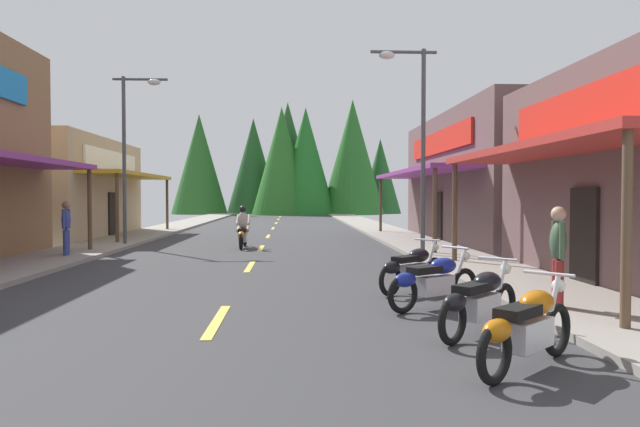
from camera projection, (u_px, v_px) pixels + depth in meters
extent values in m
cube|color=#38383A|center=(264.00, 245.00, 23.40)|extent=(9.63, 76.94, 0.10)
cube|color=gray|center=(112.00, 243.00, 23.10)|extent=(2.48, 76.94, 0.12)
cube|color=gray|center=(412.00, 242.00, 23.68)|extent=(2.48, 76.94, 0.12)
cube|color=#E0C64C|center=(217.00, 321.00, 8.88)|extent=(0.16, 2.40, 0.01)
cube|color=#E0C64C|center=(250.00, 267.00, 15.73)|extent=(0.16, 2.40, 0.01)
cube|color=#E0C64C|center=(261.00, 248.00, 21.36)|extent=(0.16, 2.40, 0.01)
cube|color=#E0C64C|center=(268.00, 236.00, 27.63)|extent=(0.16, 2.40, 0.01)
cube|color=#E0C64C|center=(273.00, 228.00, 34.54)|extent=(0.16, 2.40, 0.01)
cube|color=#E0C64C|center=(276.00, 223.00, 41.35)|extent=(0.16, 2.40, 0.01)
cube|color=#E0C64C|center=(278.00, 219.00, 48.04)|extent=(0.16, 2.40, 0.01)
cube|color=#E0C64C|center=(280.00, 217.00, 54.06)|extent=(0.16, 2.40, 0.01)
cylinder|color=brown|center=(90.00, 211.00, 19.59)|extent=(0.14, 0.14, 2.82)
cube|color=tan|center=(32.00, 188.00, 26.92)|extent=(7.26, 10.53, 4.58)
cube|color=gold|center=(131.00, 175.00, 27.12)|extent=(1.80, 9.48, 0.16)
cylinder|color=brown|center=(117.00, 209.00, 22.66)|extent=(0.14, 0.14, 2.82)
cylinder|color=brown|center=(167.00, 206.00, 31.72)|extent=(0.14, 0.14, 2.82)
cube|color=white|center=(113.00, 161.00, 27.06)|extent=(0.10, 7.37, 0.90)
cube|color=black|center=(113.00, 215.00, 27.13)|extent=(0.08, 1.10, 2.10)
cube|color=#B72D28|center=(545.00, 149.00, 12.03)|extent=(1.80, 8.74, 0.16)
cylinder|color=brown|center=(627.00, 234.00, 7.87)|extent=(0.14, 0.14, 2.82)
cylinder|color=brown|center=(455.00, 214.00, 16.21)|extent=(0.14, 0.14, 2.82)
cube|color=red|center=(585.00, 108.00, 12.04)|extent=(0.10, 6.80, 0.90)
cube|color=black|center=(584.00, 238.00, 12.13)|extent=(0.08, 1.10, 2.10)
cube|color=brown|center=(524.00, 178.00, 24.34)|extent=(7.16, 13.06, 5.33)
cube|color=#8C338C|center=(418.00, 173.00, 24.12)|extent=(1.80, 11.75, 0.16)
cylinder|color=brown|center=(435.00, 212.00, 18.47)|extent=(0.14, 0.14, 2.82)
cylinder|color=brown|center=(381.00, 206.00, 29.80)|extent=(0.14, 0.14, 2.82)
cube|color=red|center=(438.00, 143.00, 24.12)|extent=(0.10, 9.14, 0.90)
cube|color=black|center=(438.00, 217.00, 24.22)|extent=(0.08, 1.10, 2.10)
cylinder|color=#474C51|center=(124.00, 162.00, 21.97)|extent=(0.14, 0.14, 6.44)
cylinder|color=#474C51|center=(140.00, 79.00, 21.90)|extent=(2.05, 0.10, 0.10)
ellipsoid|color=silver|center=(154.00, 82.00, 21.93)|extent=(0.50, 0.30, 0.24)
cylinder|color=#474C51|center=(423.00, 154.00, 17.97)|extent=(0.14, 0.14, 6.46)
cylinder|color=#474C51|center=(404.00, 52.00, 17.84)|extent=(2.05, 0.10, 0.10)
ellipsoid|color=silver|center=(387.00, 55.00, 17.82)|extent=(0.50, 0.30, 0.24)
torus|color=black|center=(557.00, 330.00, 6.93)|extent=(0.54, 0.50, 0.64)
torus|color=black|center=(495.00, 354.00, 5.87)|extent=(0.54, 0.50, 0.64)
cube|color=silver|center=(528.00, 334.00, 6.40)|extent=(0.71, 0.68, 0.32)
ellipsoid|color=#BF660C|center=(537.00, 303.00, 6.53)|extent=(0.63, 0.61, 0.28)
cube|color=black|center=(518.00, 312.00, 6.21)|extent=(0.63, 0.61, 0.12)
ellipsoid|color=#BF660C|center=(497.00, 331.00, 5.90)|extent=(0.49, 0.47, 0.24)
cylinder|color=silver|center=(553.00, 304.00, 6.83)|extent=(0.32, 0.29, 0.71)
cylinder|color=silver|center=(549.00, 274.00, 6.73)|extent=(0.43, 0.47, 0.04)
sphere|color=white|center=(559.00, 286.00, 6.93)|extent=(0.16, 0.16, 0.16)
torus|color=black|center=(504.00, 305.00, 8.54)|extent=(0.53, 0.52, 0.64)
torus|color=black|center=(453.00, 321.00, 7.44)|extent=(0.53, 0.52, 0.64)
cube|color=silver|center=(480.00, 306.00, 7.99)|extent=(0.70, 0.69, 0.32)
ellipsoid|color=black|center=(487.00, 282.00, 8.12)|extent=(0.62, 0.62, 0.28)
cube|color=black|center=(472.00, 288.00, 7.79)|extent=(0.62, 0.62, 0.12)
ellipsoid|color=black|center=(455.00, 302.00, 7.47)|extent=(0.48, 0.48, 0.24)
cylinder|color=silver|center=(501.00, 283.00, 8.43)|extent=(0.31, 0.30, 0.71)
cylinder|color=silver|center=(497.00, 259.00, 8.33)|extent=(0.45, 0.46, 0.04)
sphere|color=white|center=(506.00, 269.00, 8.54)|extent=(0.16, 0.16, 0.16)
torus|color=black|center=(464.00, 286.00, 10.32)|extent=(0.59, 0.43, 0.64)
torus|color=black|center=(403.00, 294.00, 9.45)|extent=(0.59, 0.43, 0.64)
cube|color=silver|center=(435.00, 285.00, 9.89)|extent=(0.74, 0.61, 0.32)
ellipsoid|color=navy|center=(443.00, 266.00, 9.99)|extent=(0.64, 0.57, 0.28)
cube|color=black|center=(425.00, 270.00, 9.73)|extent=(0.66, 0.56, 0.12)
ellipsoid|color=navy|center=(405.00, 280.00, 9.48)|extent=(0.50, 0.44, 0.24)
cylinder|color=silver|center=(460.00, 268.00, 10.24)|extent=(0.34, 0.25, 0.71)
cylinder|color=silver|center=(455.00, 247.00, 10.16)|extent=(0.36, 0.53, 0.04)
sphere|color=white|center=(466.00, 256.00, 10.33)|extent=(0.16, 0.16, 0.16)
torus|color=black|center=(434.00, 272.00, 12.16)|extent=(0.54, 0.51, 0.64)
torus|color=black|center=(390.00, 280.00, 11.09)|extent=(0.54, 0.51, 0.64)
cube|color=silver|center=(413.00, 272.00, 11.62)|extent=(0.70, 0.68, 0.32)
ellipsoid|color=black|center=(419.00, 255.00, 11.75)|extent=(0.63, 0.62, 0.28)
cube|color=black|center=(406.00, 259.00, 11.43)|extent=(0.63, 0.61, 0.12)
ellipsoid|color=black|center=(392.00, 268.00, 11.12)|extent=(0.49, 0.47, 0.24)
cylinder|color=silver|center=(431.00, 257.00, 12.05)|extent=(0.31, 0.30, 0.71)
cylinder|color=silver|center=(427.00, 240.00, 11.96)|extent=(0.44, 0.47, 0.04)
sphere|color=white|center=(435.00, 247.00, 12.16)|extent=(0.16, 0.16, 0.16)
torus|color=black|center=(245.00, 238.00, 22.14)|extent=(0.11, 0.64, 0.64)
torus|color=black|center=(241.00, 241.00, 20.64)|extent=(0.11, 0.64, 0.64)
cube|color=silver|center=(243.00, 237.00, 21.38)|extent=(0.29, 0.70, 0.32)
ellipsoid|color=#BF660C|center=(244.00, 228.00, 21.57)|extent=(0.33, 0.56, 0.28)
cube|color=black|center=(242.00, 230.00, 21.13)|extent=(0.29, 0.60, 0.12)
ellipsoid|color=#BF660C|center=(241.00, 235.00, 20.68)|extent=(0.25, 0.44, 0.24)
cylinder|color=silver|center=(245.00, 230.00, 22.00)|extent=(0.06, 0.37, 0.71)
cylinder|color=silver|center=(244.00, 220.00, 21.87)|extent=(0.60, 0.05, 0.04)
sphere|color=white|center=(245.00, 224.00, 22.15)|extent=(0.16, 0.16, 0.16)
ellipsoid|color=#B2A599|center=(243.00, 220.00, 21.22)|extent=(0.38, 0.38, 0.64)
sphere|color=black|center=(243.00, 209.00, 21.25)|extent=(0.24, 0.24, 0.24)
cylinder|color=#B2A599|center=(239.00, 229.00, 21.39)|extent=(0.15, 0.42, 0.24)
cylinder|color=#B2A599|center=(238.00, 220.00, 21.51)|extent=(0.11, 0.51, 0.40)
cylinder|color=#B2A599|center=(247.00, 229.00, 21.40)|extent=(0.15, 0.42, 0.24)
cylinder|color=#B2A599|center=(249.00, 220.00, 21.52)|extent=(0.11, 0.51, 0.40)
cylinder|color=#333F8C|center=(65.00, 245.00, 17.60)|extent=(0.14, 0.14, 0.89)
cylinder|color=#333F8C|center=(67.00, 244.00, 17.78)|extent=(0.14, 0.14, 0.89)
ellipsoid|color=#333F8C|center=(66.00, 220.00, 17.67)|extent=(0.28, 0.37, 0.63)
cylinder|color=#333F8C|center=(63.00, 219.00, 17.43)|extent=(0.09, 0.09, 0.60)
cylinder|color=#333F8C|center=(69.00, 218.00, 17.91)|extent=(0.09, 0.09, 0.60)
sphere|color=#8C664C|center=(66.00, 205.00, 17.66)|extent=(0.24, 0.24, 0.24)
cylinder|color=maroon|center=(559.00, 288.00, 9.31)|extent=(0.14, 0.14, 0.88)
cylinder|color=maroon|center=(556.00, 287.00, 9.49)|extent=(0.14, 0.14, 0.88)
ellipsoid|color=#3F593F|center=(558.00, 241.00, 9.38)|extent=(0.32, 0.40, 0.62)
cylinder|color=#3F593F|center=(562.00, 240.00, 9.14)|extent=(0.09, 0.09, 0.59)
cylinder|color=#3F593F|center=(554.00, 238.00, 9.61)|extent=(0.09, 0.09, 0.59)
sphere|color=tan|center=(559.00, 214.00, 9.36)|extent=(0.24, 0.24, 0.24)
cone|color=#205323|center=(380.00, 176.00, 64.11)|extent=(4.63, 4.63, 8.27)
cone|color=#276723|center=(282.00, 161.00, 60.28)|extent=(6.28, 6.28, 11.22)
cone|color=#234E23|center=(288.00, 158.00, 62.91)|extent=(6.78, 6.78, 12.11)
cone|color=#204E23|center=(253.00, 166.00, 64.93)|extent=(5.96, 5.96, 10.64)
cone|color=#265D23|center=(199.00, 164.00, 62.61)|extent=(6.04, 6.04, 10.78)
cone|color=#256423|center=(353.00, 157.00, 61.52)|extent=(6.82, 6.82, 12.18)
cone|color=#1F6823|center=(306.00, 161.00, 60.60)|extent=(6.27, 6.27, 11.20)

